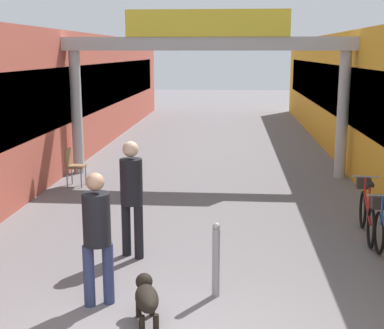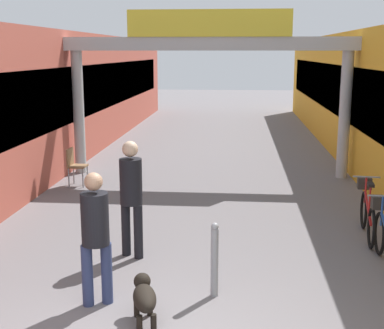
{
  "view_description": "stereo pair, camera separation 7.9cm",
  "coord_description": "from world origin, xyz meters",
  "px_view_note": "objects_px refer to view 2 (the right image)",
  "views": [
    {
      "loc": [
        0.66,
        -4.6,
        3.1
      ],
      "look_at": [
        0.0,
        3.88,
        1.3
      ],
      "focal_mm": 50.0,
      "sensor_mm": 36.0,
      "label": 1
    },
    {
      "loc": [
        0.74,
        -4.6,
        3.1
      ],
      "look_at": [
        0.0,
        3.88,
        1.3
      ],
      "focal_mm": 50.0,
      "sensor_mm": 36.0,
      "label": 2
    }
  ],
  "objects_px": {
    "pedestrian_companion": "(131,191)",
    "bicycle_red_third": "(367,211)",
    "dog_on_leash": "(144,296)",
    "bollard_post_metal": "(215,259)",
    "cafe_chair_wood_nearer": "(74,163)",
    "pedestrian_with_dog": "(95,230)"
  },
  "relations": [
    {
      "from": "dog_on_leash",
      "to": "bicycle_red_third",
      "type": "relative_size",
      "value": 0.43
    },
    {
      "from": "pedestrian_companion",
      "to": "dog_on_leash",
      "type": "relative_size",
      "value": 2.52
    },
    {
      "from": "pedestrian_with_dog",
      "to": "pedestrian_companion",
      "type": "height_order",
      "value": "pedestrian_companion"
    },
    {
      "from": "dog_on_leash",
      "to": "bollard_post_metal",
      "type": "bearing_deg",
      "value": 42.99
    },
    {
      "from": "pedestrian_with_dog",
      "to": "pedestrian_companion",
      "type": "relative_size",
      "value": 0.94
    },
    {
      "from": "cafe_chair_wood_nearer",
      "to": "pedestrian_companion",
      "type": "bearing_deg",
      "value": -62.59
    },
    {
      "from": "bicycle_red_third",
      "to": "cafe_chair_wood_nearer",
      "type": "bearing_deg",
      "value": 153.72
    },
    {
      "from": "dog_on_leash",
      "to": "bicycle_red_third",
      "type": "distance_m",
      "value": 4.65
    },
    {
      "from": "pedestrian_with_dog",
      "to": "bollard_post_metal",
      "type": "bearing_deg",
      "value": 13.75
    },
    {
      "from": "bollard_post_metal",
      "to": "pedestrian_companion",
      "type": "bearing_deg",
      "value": 136.54
    },
    {
      "from": "pedestrian_companion",
      "to": "bicycle_red_third",
      "type": "distance_m",
      "value": 4.08
    },
    {
      "from": "bicycle_red_third",
      "to": "bollard_post_metal",
      "type": "xyz_separation_m",
      "value": [
        -2.49,
        -2.56,
        0.07
      ]
    },
    {
      "from": "pedestrian_companion",
      "to": "pedestrian_with_dog",
      "type": "bearing_deg",
      "value": -94.34
    },
    {
      "from": "pedestrian_with_dog",
      "to": "pedestrian_companion",
      "type": "bearing_deg",
      "value": 85.66
    },
    {
      "from": "bicycle_red_third",
      "to": "bollard_post_metal",
      "type": "relative_size",
      "value": 1.7
    },
    {
      "from": "pedestrian_companion",
      "to": "bicycle_red_third",
      "type": "xyz_separation_m",
      "value": [
        3.81,
        1.31,
        -0.61
      ]
    },
    {
      "from": "dog_on_leash",
      "to": "bollard_post_metal",
      "type": "xyz_separation_m",
      "value": [
        0.79,
        0.73,
        0.19
      ]
    },
    {
      "from": "dog_on_leash",
      "to": "cafe_chair_wood_nearer",
      "type": "distance_m",
      "value": 6.86
    },
    {
      "from": "pedestrian_with_dog",
      "to": "cafe_chair_wood_nearer",
      "type": "bearing_deg",
      "value": 109.63
    },
    {
      "from": "bicycle_red_third",
      "to": "bollard_post_metal",
      "type": "height_order",
      "value": "bollard_post_metal"
    },
    {
      "from": "pedestrian_with_dog",
      "to": "bicycle_red_third",
      "type": "height_order",
      "value": "pedestrian_with_dog"
    },
    {
      "from": "cafe_chair_wood_nearer",
      "to": "bicycle_red_third",
      "type": "bearing_deg",
      "value": -26.28
    }
  ]
}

